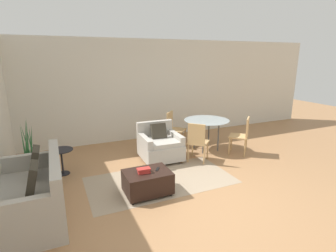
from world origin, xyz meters
TOP-DOWN VIEW (x-y plane):
  - ground_plane at (0.00, 0.00)m, footprint 20.00×20.00m
  - wall_back at (0.00, 3.75)m, footprint 12.00×0.06m
  - area_rug at (-0.47, 1.02)m, footprint 2.73×1.42m
  - couch at (-2.60, 0.71)m, footprint 0.90×1.70m
  - armchair at (-0.08, 2.03)m, footprint 0.89×0.91m
  - ottoman at (-0.87, 0.66)m, footprint 0.77×0.57m
  - book_stack at (-0.93, 0.64)m, footprint 0.23×0.17m
  - tv_remote_primary at (-0.68, 0.68)m, footprint 0.12×0.15m
  - potted_plant at (-2.69, 2.03)m, footprint 0.37×0.37m
  - side_table at (-2.16, 2.07)m, footprint 0.45×0.45m
  - dining_table at (1.23, 2.15)m, footprint 1.11×1.11m
  - dining_chair_near_left at (0.61, 1.53)m, footprint 0.59×0.59m
  - dining_chair_near_right at (1.85, 1.53)m, footprint 0.59×0.59m
  - dining_chair_far_left at (0.61, 2.77)m, footprint 0.59×0.59m

SIDE VIEW (x-z plane):
  - ground_plane at x=0.00m, z-range 0.00..0.00m
  - area_rug at x=-0.47m, z-range 0.00..0.01m
  - ottoman at x=-0.87m, z-range 0.02..0.42m
  - potted_plant at x=-2.69m, z-range -0.34..0.88m
  - couch at x=-2.60m, z-range -0.15..0.78m
  - armchair at x=-0.08m, z-range -0.08..0.75m
  - side_table at x=-2.16m, z-range 0.11..0.62m
  - tv_remote_primary at x=-0.68m, z-range 0.40..0.41m
  - book_stack at x=-0.93m, z-range 0.40..0.48m
  - dining_chair_near_left at x=0.61m, z-range 0.07..0.97m
  - dining_chair_near_right at x=1.85m, z-range 0.07..0.97m
  - dining_chair_far_left at x=0.61m, z-range 0.07..0.97m
  - dining_table at x=1.23m, z-range 0.30..1.07m
  - wall_back at x=0.00m, z-range 0.00..2.75m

